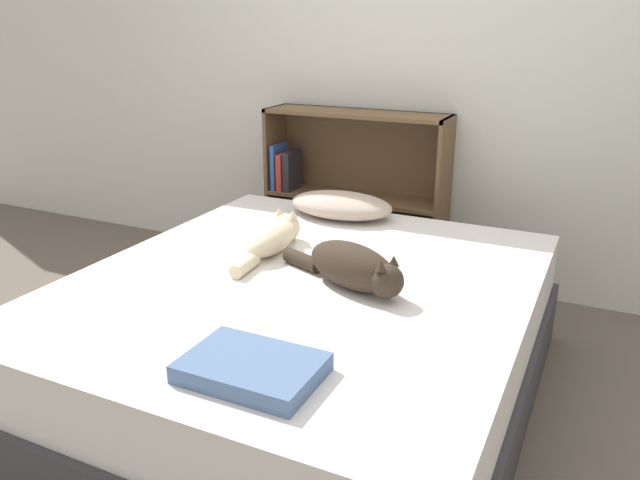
{
  "coord_description": "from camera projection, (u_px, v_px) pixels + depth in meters",
  "views": [
    {
      "loc": [
        0.94,
        -1.82,
        1.36
      ],
      "look_at": [
        0.0,
        0.14,
        0.59
      ],
      "focal_mm": 35.0,
      "sensor_mm": 36.0,
      "label": 1
    }
  ],
  "objects": [
    {
      "name": "bookshelf",
      "position": [
        353.0,
        193.0,
        3.4
      ],
      "size": [
        0.98,
        0.26,
        0.91
      ],
      "color": "brown",
      "rests_on": "ground_plane"
    },
    {
      "name": "bed",
      "position": [
        304.0,
        340.0,
        2.3
      ],
      "size": [
        1.6,
        1.81,
        0.49
      ],
      "color": "#333338",
      "rests_on": "ground_plane"
    },
    {
      "name": "cat_light",
      "position": [
        273.0,
        237.0,
        2.47
      ],
      "size": [
        0.17,
        0.5,
        0.14
      ],
      "rotation": [
        0.0,
        0.0,
        1.65
      ],
      "color": "beige",
      "rests_on": "bed"
    },
    {
      "name": "cat_dark",
      "position": [
        354.0,
        267.0,
        2.11
      ],
      "size": [
        0.52,
        0.28,
        0.16
      ],
      "rotation": [
        0.0,
        0.0,
        5.92
      ],
      "color": "#33281E",
      "rests_on": "bed"
    },
    {
      "name": "ground_plane",
      "position": [
        305.0,
        396.0,
        2.38
      ],
      "size": [
        8.0,
        8.0,
        0.0
      ],
      "primitive_type": "plane",
      "color": "brown"
    },
    {
      "name": "pillow",
      "position": [
        341.0,
        205.0,
        2.89
      ],
      "size": [
        0.49,
        0.3,
        0.11
      ],
      "color": "#B29E8E",
      "rests_on": "bed"
    },
    {
      "name": "blanket_fold",
      "position": [
        252.0,
        368.0,
        1.6
      ],
      "size": [
        0.35,
        0.25,
        0.05
      ],
      "color": "#4C668E",
      "rests_on": "bed"
    },
    {
      "name": "wall_back",
      "position": [
        425.0,
        43.0,
        3.12
      ],
      "size": [
        8.0,
        0.06,
        2.5
      ],
      "color": "silver",
      "rests_on": "ground_plane"
    }
  ]
}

